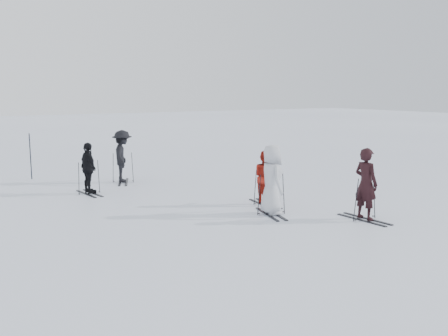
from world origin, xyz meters
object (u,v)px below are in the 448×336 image
skier_uphill_far (123,157)px  skier_red (265,178)px  skier_uphill_left (89,169)px  skier_near_dark (366,185)px  skier_grey (272,180)px  piste_marker (30,156)px

skier_uphill_far → skier_red: bearing=-134.6°
skier_uphill_left → skier_uphill_far: 2.23m
skier_near_dark → skier_uphill_left: skier_near_dark is taller
skier_grey → skier_uphill_left: 6.51m
skier_red → skier_uphill_far: size_ratio=0.83×
skier_red → skier_grey: bearing=158.3°
skier_near_dark → skier_uphill_far: 9.40m
skier_grey → skier_uphill_far: bearing=29.5°
skier_red → skier_uphill_far: 6.26m
skier_grey → piste_marker: bearing=40.9°
skier_near_dark → piste_marker: size_ratio=1.07×
skier_uphill_far → piste_marker: (-2.86, 2.51, -0.08)m
skier_near_dark → skier_red: size_ratio=1.18×
skier_near_dark → skier_uphill_far: size_ratio=0.99×
skier_grey → skier_uphill_left: skier_grey is taller
skier_near_dark → skier_grey: bearing=41.3°
skier_near_dark → skier_uphill_left: bearing=32.7°
skier_red → piste_marker: (-5.36, 8.24, 0.09)m
skier_grey → piste_marker: 10.51m
skier_red → skier_uphill_left: bearing=50.5°
skier_near_dark → skier_uphill_far: (-3.72, 8.63, 0.01)m
skier_red → skier_uphill_far: bearing=29.7°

